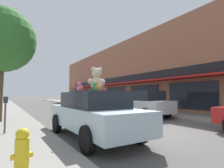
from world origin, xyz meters
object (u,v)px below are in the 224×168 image
teddy_bear_giant (97,80)px  fire_hydrant (22,152)px  parked_car_far_center (142,103)px  teddy_bear_red (81,89)px  teddy_bear_teal (82,89)px  teddy_bear_green (94,87)px  street_tree (2,40)px  parking_meter (5,110)px  teddy_bear_orange (96,87)px  plush_art_car (93,113)px  teddy_bear_pink (79,87)px  teddy_bear_brown (103,89)px

teddy_bear_giant → fire_hydrant: (-2.50, -2.26, -1.46)m
parked_car_far_center → teddy_bear_red: bearing=-151.1°
teddy_bear_red → teddy_bear_teal: bearing=-154.1°
teddy_bear_green → fire_hydrant: 2.62m
street_tree → parking_meter: 4.64m
teddy_bear_red → parking_meter: teddy_bear_red is taller
teddy_bear_orange → parking_meter: (-2.29, 2.42, -0.77)m
plush_art_car → teddy_bear_red: (-0.30, 0.31, 0.84)m
teddy_bear_giant → teddy_bear_pink: size_ratio=2.71×
plush_art_car → parking_meter: size_ratio=3.71×
parked_car_far_center → street_tree: (-8.02, 1.50, 3.33)m
teddy_bear_giant → teddy_bear_teal: teddy_bear_giant is taller
teddy_bear_green → parked_car_far_center: size_ratio=0.06×
teddy_bear_pink → plush_art_car: bearing=-106.3°
teddy_bear_pink → street_tree: (-2.24, 5.01, 2.54)m
fire_hydrant → teddy_bear_orange: bearing=35.4°
teddy_bear_giant → teddy_bear_teal: 0.88m
parking_meter → teddy_bear_giant: bearing=-31.2°
teddy_bear_red → street_tree: bearing=-101.9°
teddy_bear_green → parked_car_far_center: 7.14m
teddy_bear_green → plush_art_car: bearing=-144.5°
teddy_bear_giant → parked_car_far_center: 6.19m
plush_art_car → teddy_bear_red: teddy_bear_red is taller
teddy_bear_green → parked_car_far_center: (5.63, 4.33, -0.77)m
fire_hydrant → teddy_bear_red: bearing=51.5°
plush_art_car → teddy_bear_green: 1.37m
parked_car_far_center → fire_hydrant: size_ratio=5.42×
teddy_bear_red → teddy_bear_orange: bearing=49.7°
fire_hydrant → teddy_bear_giant: bearing=42.1°
teddy_bear_green → street_tree: street_tree is taller
teddy_bear_pink → parked_car_far_center: teddy_bear_pink is taller
plush_art_car → street_tree: (-2.82, 4.85, 3.42)m
teddy_bear_red → fire_hydrant: (-2.07, -2.60, -1.15)m
plush_art_car → teddy_bear_orange: (-0.29, -0.81, 0.88)m
plush_art_car → teddy_bear_giant: (0.13, -0.03, 1.15)m
teddy_bear_red → parked_car_far_center: (5.51, 3.04, -0.76)m
teddy_bear_giant → teddy_bear_brown: teddy_bear_giant is taller
teddy_bear_giant → teddy_bear_green: size_ratio=3.20×
teddy_bear_pink → teddy_bear_teal: 1.03m
plush_art_car → fire_hydrant: 3.31m
street_tree → fire_hydrant: size_ratio=7.33×
street_tree → parked_car_far_center: bearing=-10.6°
plush_art_car → teddy_bear_green: size_ratio=17.04×
street_tree → parking_meter: street_tree is taller
parked_car_far_center → street_tree: bearing=169.4°
plush_art_car → teddy_bear_pink: teddy_bear_pink is taller
teddy_bear_giant → teddy_bear_brown: bearing=115.9°
fire_hydrant → plush_art_car: bearing=44.0°
teddy_bear_red → teddy_bear_green: size_ratio=0.89×
plush_art_car → teddy_bear_orange: size_ratio=15.15×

